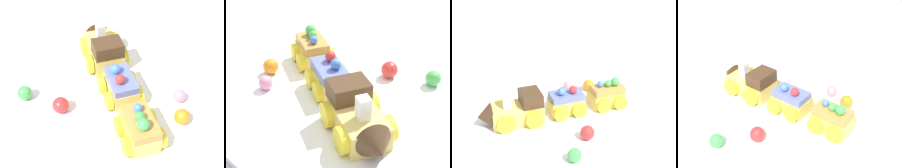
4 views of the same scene
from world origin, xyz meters
TOP-DOWN VIEW (x-y plane):
  - ground_plane at (0.00, 0.00)m, footprint 10.00×10.00m
  - display_board at (0.00, 0.00)m, footprint 0.62×0.41m
  - cake_train_locomotive at (0.08, -0.05)m, footprint 0.15×0.12m
  - cake_car_blueberry at (-0.03, 0.00)m, footprint 0.10×0.09m
  - cake_car_caramel at (-0.12, 0.04)m, footprint 0.10×0.09m
  - gumball_green at (0.08, 0.13)m, footprint 0.03×0.03m
  - gumball_pink at (-0.11, -0.07)m, footprint 0.02×0.02m
  - gumball_red at (0.01, 0.10)m, footprint 0.03×0.03m
  - gumball_orange at (-0.15, -0.04)m, footprint 0.03×0.03m

SIDE VIEW (x-z plane):
  - ground_plane at x=0.00m, z-range 0.00..0.00m
  - display_board at x=0.00m, z-range 0.00..0.01m
  - gumball_pink at x=-0.11m, z-range 0.01..0.04m
  - gumball_green at x=0.08m, z-range 0.01..0.04m
  - gumball_orange at x=-0.15m, z-range 0.01..0.04m
  - gumball_red at x=0.01m, z-range 0.01..0.04m
  - cake_car_blueberry at x=-0.03m, z-range 0.00..0.07m
  - cake_car_caramel at x=-0.12m, z-range 0.00..0.07m
  - cake_train_locomotive at x=0.08m, z-range 0.00..0.07m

